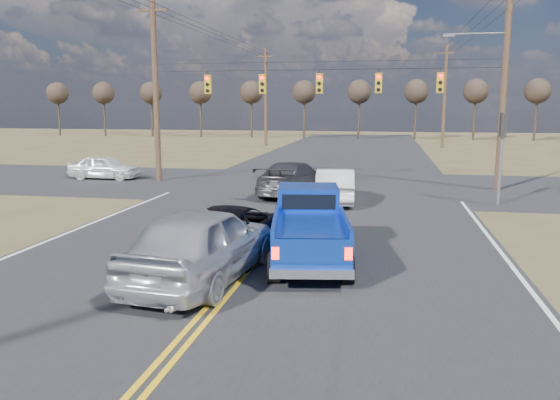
% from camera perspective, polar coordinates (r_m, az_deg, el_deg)
% --- Properties ---
extents(ground, '(160.00, 160.00, 0.00)m').
position_cam_1_polar(ground, '(11.86, -6.78, -10.88)').
color(ground, brown).
rests_on(ground, ground).
extents(road_main, '(14.00, 120.00, 0.02)m').
position_cam_1_polar(road_main, '(21.25, 1.40, -1.51)').
color(road_main, '#28282B').
rests_on(road_main, ground).
extents(road_cross, '(120.00, 12.00, 0.02)m').
position_cam_1_polar(road_cross, '(29.06, 4.02, 1.54)').
color(road_cross, '#28282B').
rests_on(road_cross, ground).
extents(signal_gantry, '(19.60, 4.83, 10.00)m').
position_cam_1_polar(signal_gantry, '(28.51, 5.11, 11.57)').
color(signal_gantry, '#473323').
rests_on(signal_gantry, ground).
extents(utility_poles, '(19.60, 58.32, 10.00)m').
position_cam_1_polar(utility_poles, '(27.79, 3.89, 11.97)').
color(utility_poles, '#473323').
rests_on(utility_poles, ground).
extents(treeline, '(87.00, 117.80, 7.40)m').
position_cam_1_polar(treeline, '(37.70, 5.81, 12.10)').
color(treeline, '#33261C').
rests_on(treeline, ground).
extents(pickup_truck, '(2.68, 5.32, 1.91)m').
position_cam_1_polar(pickup_truck, '(14.69, 3.04, -2.98)').
color(pickup_truck, black).
rests_on(pickup_truck, ground).
extents(silver_suv, '(2.77, 5.65, 1.85)m').
position_cam_1_polar(silver_suv, '(13.23, -8.14, -4.50)').
color(silver_suv, '#AAACB3').
rests_on(silver_suv, ground).
extents(black_suv, '(2.78, 5.19, 1.39)m').
position_cam_1_polar(black_suv, '(15.75, -4.97, -2.99)').
color(black_suv, black).
rests_on(black_suv, ground).
extents(white_car_queue, '(1.93, 4.66, 1.50)m').
position_cam_1_polar(white_car_queue, '(23.85, 5.81, 1.52)').
color(white_car_queue, silver).
rests_on(white_car_queue, ground).
extents(dgrey_car_queue, '(3.01, 5.73, 1.58)m').
position_cam_1_polar(dgrey_car_queue, '(25.71, 1.34, 2.26)').
color(dgrey_car_queue, '#37363C').
rests_on(dgrey_car_queue, ground).
extents(cross_car_west, '(1.65, 4.06, 1.38)m').
position_cam_1_polar(cross_car_west, '(32.96, -17.88, 3.28)').
color(cross_car_west, white).
rests_on(cross_car_west, ground).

